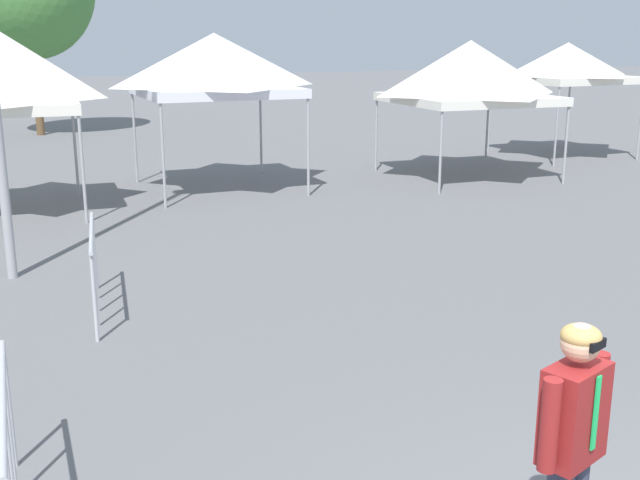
# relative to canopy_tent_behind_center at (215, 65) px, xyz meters

# --- Properties ---
(canopy_tent_behind_center) EXTENTS (3.35, 3.35, 3.46)m
(canopy_tent_behind_center) POSITION_rel_canopy_tent_behind_center_xyz_m (0.00, 0.00, 0.00)
(canopy_tent_behind_center) COLOR #9E9EA3
(canopy_tent_behind_center) RESTS_ON ground
(canopy_tent_behind_left) EXTENTS (3.67, 3.67, 3.30)m
(canopy_tent_behind_left) POSITION_rel_canopy_tent_behind_center_xyz_m (6.02, -1.00, -0.22)
(canopy_tent_behind_left) COLOR #9E9EA3
(canopy_tent_behind_left) RESTS_ON ground
(canopy_tent_left_of_center) EXTENTS (3.12, 3.12, 3.22)m
(canopy_tent_left_of_center) POSITION_rel_canopy_tent_behind_center_xyz_m (10.60, 0.84, -0.12)
(canopy_tent_left_of_center) COLOR #9E9EA3
(canopy_tent_left_of_center) RESTS_ON ground
(person_foreground) EXTENTS (0.62, 0.36, 1.78)m
(person_foreground) POSITION_rel_canopy_tent_behind_center_xyz_m (-1.95, -13.72, -1.75)
(person_foreground) COLOR #33384C
(person_foreground) RESTS_ON ground
(crowd_barrier_near_person) EXTENTS (0.35, 2.09, 1.08)m
(crowd_barrier_near_person) POSITION_rel_canopy_tent_behind_center_xyz_m (-3.81, -7.34, -2.03)
(crowd_barrier_near_person) COLOR #B7BABF
(crowd_barrier_near_person) RESTS_ON ground
(crowd_barrier_by_lift) EXTENTS (0.13, 2.10, 1.08)m
(crowd_barrier_by_lift) POSITION_rel_canopy_tent_behind_center_xyz_m (-5.01, -11.78, -2.03)
(crowd_barrier_by_lift) COLOR #B7BABF
(crowd_barrier_by_lift) RESTS_ON ground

